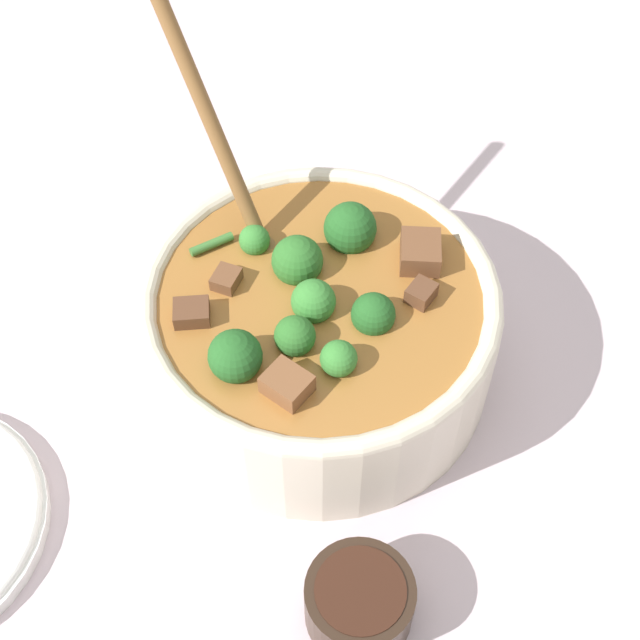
% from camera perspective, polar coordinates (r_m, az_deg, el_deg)
% --- Properties ---
extents(ground_plane, '(4.00, 4.00, 0.00)m').
position_cam_1_polar(ground_plane, '(0.75, 0.00, -3.08)').
color(ground_plane, silver).
extents(stew_bowl, '(0.31, 0.28, 0.28)m').
position_cam_1_polar(stew_bowl, '(0.70, -0.03, -0.27)').
color(stew_bowl, beige).
rests_on(stew_bowl, ground_plane).
extents(condiment_bowl, '(0.07, 0.07, 0.05)m').
position_cam_1_polar(condiment_bowl, '(0.63, 2.54, -17.50)').
color(condiment_bowl, black).
rests_on(condiment_bowl, ground_plane).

